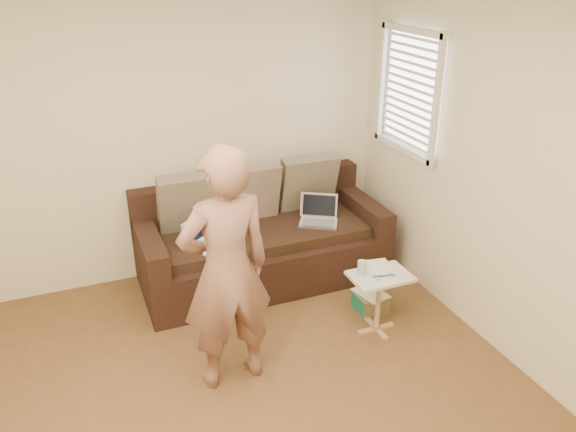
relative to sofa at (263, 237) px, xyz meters
The scene contains 15 objects.
wall_back 1.22m from the sofa, 146.07° to the left, with size 4.00×4.00×0.00m, color beige.
wall_right 2.36m from the sofa, 53.91° to the right, with size 4.50×4.50×0.00m, color beige.
window_blinds 1.80m from the sofa, 12.47° to the right, with size 0.12×0.88×1.08m, color white, non-canonical shape.
sofa is the anchor object (origin of this frame).
pillow_left 0.73m from the sofa, 161.51° to the left, with size 0.55×0.14×0.55m, color #6D6150, non-canonical shape.
pillow_mid 0.42m from the sofa, 103.62° to the left, with size 0.55×0.14×0.55m, color #795E56, non-canonical shape.
pillow_right 0.70m from the sofa, 23.81° to the left, with size 0.55×0.14×0.55m, color #6D6150, non-canonical shape.
laptop_silver 0.52m from the sofa, 12.94° to the right, with size 0.34×0.25×0.23m, color #B7BABC, non-canonical shape.
laptop_white 0.58m from the sofa, 164.71° to the right, with size 0.32×0.23×0.23m, color white, non-canonical shape.
person 1.46m from the sofa, 119.57° to the right, with size 0.64×0.43×1.75m, color brown.
side_table 1.26m from the sofa, 62.99° to the right, with size 0.46×0.32×0.51m, color silver, non-canonical shape.
drinking_glass 1.15m from the sofa, 67.88° to the right, with size 0.07×0.07×0.12m, color silver, non-canonical shape.
scissors 1.29m from the sofa, 63.26° to the right, with size 0.18×0.10×0.02m, color silver, non-canonical shape.
paper_on_table 1.20m from the sofa, 59.22° to the right, with size 0.21×0.30×0.00m, color white, non-canonical shape.
striped_box 1.12m from the sofa, 51.69° to the right, with size 0.26×0.26×0.16m, color #CC5B1E, non-canonical shape.
Camera 1 is at (-0.84, -2.60, 2.77)m, focal length 35.74 mm.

